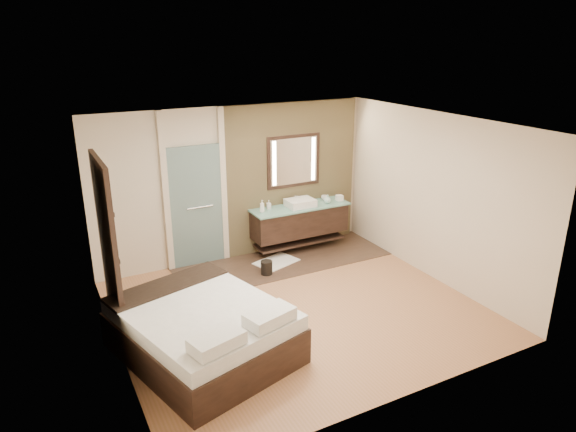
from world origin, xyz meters
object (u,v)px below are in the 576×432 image
mirror_unit (294,161)px  waste_bin (267,268)px  bed (203,330)px  vanity (300,221)px

mirror_unit → waste_bin: mirror_unit is taller
waste_bin → mirror_unit: bearing=42.2°
mirror_unit → bed: (-2.67, -2.59, -1.31)m
vanity → waste_bin: (-1.00, -0.67, -0.46)m
bed → waste_bin: 2.39m
vanity → waste_bin: 1.29m
vanity → waste_bin: vanity is taller
bed → waste_bin: bed is taller
bed → waste_bin: (1.67, 1.69, -0.22)m
vanity → waste_bin: bearing=-146.2°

